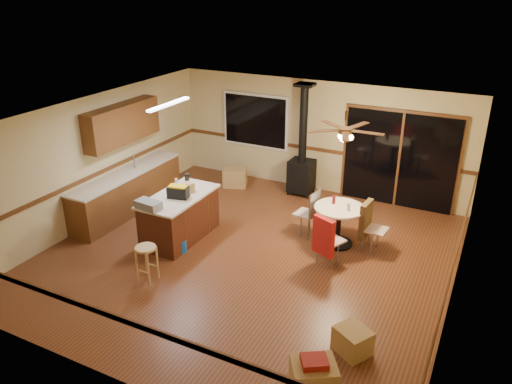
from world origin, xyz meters
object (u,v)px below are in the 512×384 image
Objects in this scene: wood_stove at (302,165)px; chair_right at (367,220)px; dining_table at (339,219)px; box_corner_b at (353,341)px; blue_bucket at (179,245)px; chair_left at (311,208)px; chair_near at (325,236)px; box_corner_a at (314,377)px; kitchen_island at (180,217)px; toolbox_black at (178,192)px; toolbox_grey at (148,205)px; box_under_window at (235,177)px; bar_stool at (147,263)px.

chair_right is (2.04, -1.85, -0.13)m from wood_stove.
dining_table is 3.02m from box_corner_b.
chair_left is at bearing 40.72° from blue_bucket.
wood_stove reaches higher than chair_near.
chair_right is 3.78m from box_corner_a.
box_corner_b is at bearing -17.80° from blue_bucket.
blue_bucket is 2.72m from chair_near.
kitchen_island reaches higher than box_corner_b.
chair_near is at bearing 15.83° from blue_bucket.
box_corner_a is 1.20× the size of box_corner_b.
toolbox_black is at bearing -156.41° from dining_table.
toolbox_grey is 3.52m from dining_table.
dining_table is 0.60m from chair_left.
wood_stove is at bearing 113.43° from box_corner_a.
toolbox_black is 0.85× the size of box_corner_b.
box_under_window reaches higher than box_corner_a.
toolbox_grey is at bearing -151.34° from chair_right.
chair_right reaches higher than box_under_window.
box_under_window is at bearing 133.97° from box_corner_b.
wood_stove reaches higher than kitchen_island.
kitchen_island is 3.26× the size of chair_left.
wood_stove is 4.65m from bar_stool.
box_corner_a is at bearing -66.57° from wood_stove.
toolbox_black reaches higher than bar_stool.
box_corner_a is at bearing -104.37° from box_corner_b.
box_under_window is at bearing 127.23° from box_corner_a.
chair_near is at bearing 17.99° from toolbox_grey.
kitchen_island is 2.87m from chair_near.
wood_stove reaches higher than blue_bucket.
box_under_window is (-1.62, -0.27, -0.51)m from wood_stove.
wood_stove is 6.55× the size of toolbox_black.
blue_bucket is (0.42, 0.24, -0.85)m from toolbox_grey.
chair_near is at bearing 34.95° from bar_stool.
chair_near is (3.00, 0.97, -0.38)m from toolbox_grey.
box_corner_b reaches higher than blue_bucket.
chair_left is 0.95× the size of box_corner_a.
chair_left reaches higher than kitchen_island.
kitchen_island is 4.29m from box_corner_b.
box_corner_a is at bearing -31.03° from blue_bucket.
toolbox_grey is 1.03× the size of box_corner_b.
box_corner_b is (3.95, -1.65, -0.27)m from kitchen_island.
toolbox_black is 0.55× the size of chair_right.
bar_stool is 1.23× the size of chair_left.
bar_stool is (0.50, -0.77, -0.66)m from toolbox_grey.
blue_bucket is 3.04m from dining_table.
toolbox_grey is 1.13m from bar_stool.
dining_table is 1.83× the size of chair_left.
box_corner_b is (3.90, -1.57, -0.82)m from toolbox_black.
toolbox_grey reaches higher than dining_table.
toolbox_grey reaches higher than chair_left.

